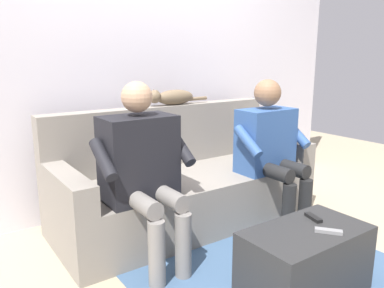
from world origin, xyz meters
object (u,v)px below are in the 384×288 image
Objects in this scene: remote_black at (313,217)px; remote_gray at (329,231)px; coffee_table at (305,261)px; cat_on_backrest at (172,97)px; person_left_seated at (270,144)px; couch at (183,185)px; person_right_seated at (142,164)px.

remote_gray is (0.08, 0.16, -0.00)m from remote_black.
remote_gray is at bearing -9.99° from remote_black.
coffee_table is 1.69m from cat_on_backrest.
coffee_table is at bearing -47.57° from remote_black.
cat_on_backrest is (0.47, -0.68, 0.33)m from person_left_seated.
couch is at bearing 73.58° from cat_on_backrest.
couch is 14.55× the size of remote_gray.
remote_black reaches higher than coffee_table.
coffee_table is at bearing 55.97° from person_left_seated.
couch reaches higher than coffee_table.
person_left_seated is at bearing 124.33° from cat_on_backrest.
person_right_seated reaches higher than person_left_seated.
person_right_seated is 1.06m from remote_black.
person_left_seated is (-0.55, 0.40, 0.34)m from couch.
person_right_seated is at bearing -121.65° from remote_black.
coffee_table is 1.10m from person_right_seated.
person_right_seated is 9.30× the size of remote_black.
cat_on_backrest is at bearing -133.71° from person_right_seated.
coffee_table is at bearing 123.38° from person_right_seated.
couch is 16.52× the size of remote_black.
cat_on_backrest is at bearing -93.19° from coffee_table.
coffee_table is at bearing -3.80° from remote_gray.
person_right_seated is at bearing 34.60° from couch.
remote_gray is (0.02, 1.59, -0.57)m from cat_on_backrest.
person_left_seated is 1.06m from remote_gray.
coffee_table is at bearing 90.00° from couch.
remote_black is 0.88× the size of remote_gray.
person_left_seated is at bearing -66.36° from remote_gray.
remote_black is (-0.14, -0.07, 0.20)m from coffee_table.
remote_black is at bearing -64.32° from remote_gray.
remote_gray is at bearing 123.46° from person_right_seated.
cat_on_backrest is (-0.08, -1.50, 0.77)m from coffee_table.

